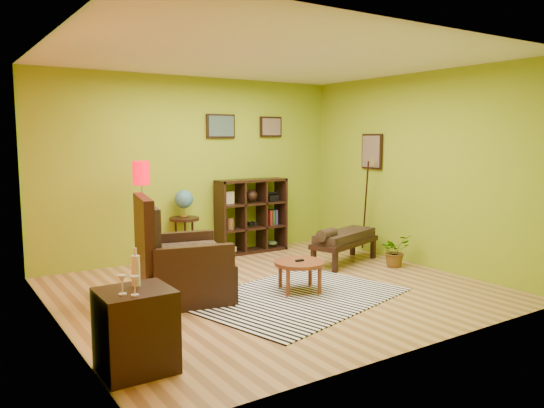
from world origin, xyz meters
TOP-DOWN VIEW (x-y plane):
  - ground at (0.00, 0.00)m, footprint 5.00×5.00m
  - room_shell at (-0.09, 0.01)m, footprint 5.04×4.54m
  - zebra_rug at (0.04, -0.43)m, footprint 2.77×2.27m
  - coffee_table at (0.21, -0.25)m, footprint 0.62×0.62m
  - armchair at (-1.15, 0.28)m, footprint 1.19×1.19m
  - side_cabinet at (-2.20, -1.31)m, footprint 0.57×0.52m
  - floor_lamp at (-1.09, 1.59)m, footprint 0.23×0.23m
  - globe_table at (-0.29, 2.03)m, footprint 0.45×0.45m
  - cube_shelf at (0.91, 2.03)m, footprint 1.20×0.35m
  - bench at (1.62, 0.58)m, footprint 1.35×0.83m
  - potted_plant at (2.13, 0.03)m, footprint 0.45×0.49m

SIDE VIEW (x-z plane):
  - ground at x=0.00m, z-range 0.00..0.00m
  - zebra_rug at x=0.04m, z-range 0.00..0.01m
  - potted_plant at x=2.13m, z-range 0.00..0.37m
  - coffee_table at x=0.21m, z-range 0.13..0.53m
  - side_cabinet at x=-2.20m, z-range -0.15..0.83m
  - armchair at x=-1.15m, z-range -0.24..0.98m
  - bench at x=1.62m, z-range 0.08..0.67m
  - cube_shelf at x=0.91m, z-range 0.00..1.20m
  - globe_table at x=-0.29m, z-range 0.28..1.37m
  - floor_lamp at x=-1.09m, z-range 0.48..2.04m
  - room_shell at x=-0.09m, z-range 0.39..3.21m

